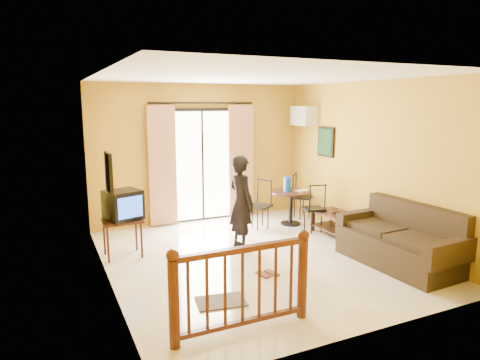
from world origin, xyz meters
name	(u,v)px	position (x,y,z in m)	size (l,w,h in m)	color
ground	(257,258)	(0.00, 0.00, 0.00)	(5.00, 5.00, 0.00)	beige
room_shell	(257,151)	(0.00, 0.00, 1.70)	(5.00, 5.00, 5.00)	white
balcony_door	(203,164)	(0.00, 2.43, 1.19)	(2.25, 0.14, 2.46)	black
tv_table	(122,224)	(-1.90, 0.97, 0.53)	(0.61, 0.51, 0.61)	black
television	(123,205)	(-1.87, 0.97, 0.84)	(0.63, 0.60, 0.46)	black
picture_left	(109,173)	(-2.22, -0.20, 1.55)	(0.05, 0.42, 0.52)	black
dining_table	(291,198)	(1.49, 1.41, 0.54)	(0.82, 0.82, 0.69)	black
water_jug	(287,184)	(1.41, 1.41, 0.83)	(0.15, 0.15, 0.29)	#134BB2
serving_tray	(302,191)	(1.68, 1.31, 0.70)	(0.28, 0.18, 0.02)	#EFE0CB
dining_chairs	(292,226)	(1.46, 1.31, 0.00)	(1.74, 1.46, 0.95)	black
air_conditioner	(303,116)	(2.09, 1.95, 2.15)	(0.31, 0.60, 0.40)	silver
botanical_print	(326,142)	(2.22, 1.30, 1.65)	(0.05, 0.50, 0.60)	black
coffee_table	(336,221)	(1.85, 0.41, 0.28)	(0.53, 0.96, 0.43)	black
bowl	(336,212)	(1.85, 0.42, 0.46)	(0.19, 0.19, 0.06)	#552F1D
sofa	(401,242)	(1.86, -1.16, 0.34)	(0.98, 1.96, 0.92)	black
standing_person	(241,203)	(-0.02, 0.53, 0.79)	(0.57, 0.38, 1.58)	black
stair_balustrade	(243,282)	(-1.15, -1.90, 0.56)	(1.63, 0.13, 1.04)	#471E0F
doormat	(221,301)	(-1.10, -1.18, 0.01)	(0.60, 0.40, 0.02)	#544B43
sandals	(267,274)	(-0.17, -0.67, 0.01)	(0.28, 0.26, 0.03)	#552F1D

